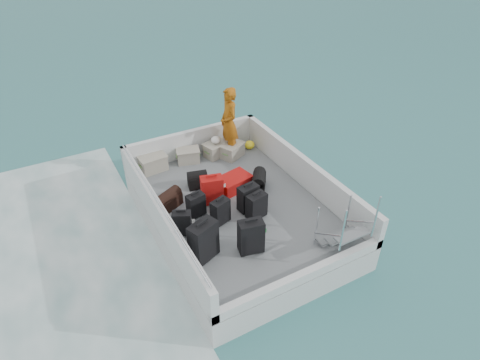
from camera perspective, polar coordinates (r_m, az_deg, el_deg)
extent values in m
plane|color=#19595A|center=(9.17, -0.42, -6.55)|extent=(160.00, 160.00, 0.00)
plane|color=white|center=(8.71, -30.63, -15.77)|extent=(10.00, 10.00, 0.00)
cube|color=silver|center=(8.98, -0.42, -5.11)|extent=(3.60, 5.00, 0.60)
cube|color=slate|center=(8.78, -0.43, -3.56)|extent=(3.30, 4.70, 0.02)
cube|color=silver|center=(8.06, -11.36, -5.17)|extent=(0.14, 5.00, 0.70)
cube|color=silver|center=(9.36, 8.91, 1.39)|extent=(0.14, 5.00, 0.70)
cube|color=silver|center=(10.43, -6.85, 5.32)|extent=(3.60, 0.14, 0.70)
cube|color=silver|center=(7.24, 9.03, -13.35)|extent=(3.60, 0.14, 0.20)
cylinder|color=silver|center=(7.82, -11.69, -2.92)|extent=(0.04, 4.80, 0.04)
cube|color=black|center=(7.34, -5.21, -8.70)|extent=(0.60, 0.47, 0.81)
cube|color=black|center=(7.96, -8.22, -6.16)|extent=(0.41, 0.34, 0.54)
cube|color=black|center=(8.37, -6.28, -3.61)|extent=(0.40, 0.28, 0.53)
cube|color=black|center=(7.48, 1.57, -8.09)|extent=(0.51, 0.36, 0.71)
cube|color=black|center=(8.14, -2.81, -4.57)|extent=(0.43, 0.33, 0.56)
cube|color=#B8140E|center=(8.67, -4.00, -1.46)|extent=(0.53, 0.39, 0.65)
cube|color=black|center=(8.28, 2.36, -3.73)|extent=(0.45, 0.31, 0.57)
cube|color=black|center=(8.46, 1.15, -2.60)|extent=(0.46, 0.30, 0.60)
cube|color=#B8140E|center=(9.18, -0.89, -0.37)|extent=(0.86, 0.66, 0.31)
cube|color=#A5A190|center=(10.02, -12.26, 2.30)|extent=(0.65, 0.48, 0.37)
cube|color=#A5A190|center=(10.22, -7.38, 3.39)|extent=(0.62, 0.51, 0.33)
cube|color=#A5A190|center=(10.40, -3.44, 4.30)|extent=(0.65, 0.52, 0.34)
cube|color=#A5A190|center=(10.34, -1.09, 4.17)|extent=(0.68, 0.60, 0.34)
ellipsoid|color=yellow|center=(10.74, 1.35, 5.03)|extent=(0.28, 0.26, 0.22)
ellipsoid|color=white|center=(10.27, -3.49, 5.56)|extent=(0.24, 0.24, 0.18)
imported|color=orange|center=(10.08, -1.58, 8.09)|extent=(0.50, 0.71, 1.82)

